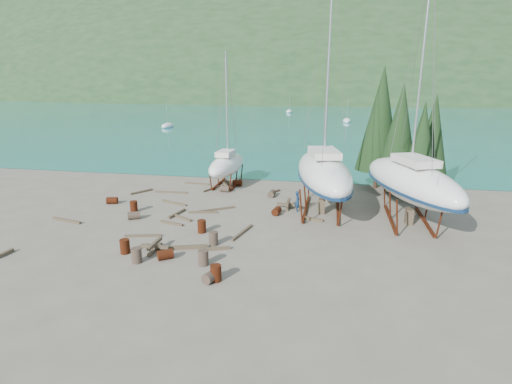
% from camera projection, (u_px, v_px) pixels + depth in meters
% --- Properties ---
extents(ground, '(600.00, 600.00, 0.00)m').
position_uv_depth(ground, '(230.00, 231.00, 27.68)').
color(ground, '#60594C').
rests_on(ground, ground).
extents(bay_water, '(700.00, 700.00, 0.00)m').
position_uv_depth(bay_water, '(327.00, 94.00, 325.76)').
color(bay_water, teal).
rests_on(bay_water, ground).
extents(far_hill, '(800.00, 360.00, 110.00)m').
position_uv_depth(far_hill, '(327.00, 94.00, 330.50)').
color(far_hill, '#1C3319').
rests_on(far_hill, ground).
extents(far_house_left, '(6.60, 5.60, 5.60)m').
position_uv_depth(far_house_left, '(211.00, 95.00, 217.62)').
color(far_house_left, beige).
rests_on(far_house_left, ground).
extents(far_house_center, '(6.60, 5.60, 5.60)m').
position_uv_depth(far_house_center, '(283.00, 96.00, 210.34)').
color(far_house_center, beige).
rests_on(far_house_center, ground).
extents(far_house_right, '(6.60, 5.60, 5.60)m').
position_uv_depth(far_house_right, '(382.00, 96.00, 201.23)').
color(far_house_right, beige).
rests_on(far_house_right, ground).
extents(cypress_near_right, '(3.60, 3.60, 10.00)m').
position_uv_depth(cypress_near_right, '(400.00, 131.00, 35.22)').
color(cypress_near_right, black).
rests_on(cypress_near_right, ground).
extents(cypress_mid_right, '(3.06, 3.06, 8.50)m').
position_uv_depth(cypress_mid_right, '(421.00, 145.00, 33.28)').
color(cypress_mid_right, black).
rests_on(cypress_mid_right, ground).
extents(cypress_back_left, '(4.14, 4.14, 11.50)m').
position_uv_depth(cypress_back_left, '(381.00, 119.00, 37.15)').
color(cypress_back_left, black).
rests_on(cypress_back_left, ground).
extents(cypress_far_right, '(3.24, 3.24, 9.00)m').
position_uv_depth(cypress_far_right, '(432.00, 137.00, 35.77)').
color(cypress_far_right, black).
rests_on(cypress_far_right, ground).
extents(moored_boat_left, '(2.00, 5.00, 6.05)m').
position_uv_depth(moored_boat_left, '(168.00, 126.00, 89.82)').
color(moored_boat_left, white).
rests_on(moored_boat_left, ground).
extents(moored_boat_mid, '(2.00, 5.00, 6.05)m').
position_uv_depth(moored_boat_mid, '(347.00, 121.00, 101.46)').
color(moored_boat_mid, white).
rests_on(moored_boat_mid, ground).
extents(moored_boat_far, '(2.00, 5.00, 6.05)m').
position_uv_depth(moored_boat_far, '(289.00, 111.00, 133.13)').
color(moored_boat_far, white).
rests_on(moored_boat_far, ground).
extents(large_sailboat_near, '(6.03, 12.89, 19.55)m').
position_uv_depth(large_sailboat_near, '(323.00, 172.00, 31.25)').
color(large_sailboat_near, white).
rests_on(large_sailboat_near, ground).
extents(large_sailboat_far, '(7.34, 12.36, 18.80)m').
position_uv_depth(large_sailboat_far, '(411.00, 181.00, 28.87)').
color(large_sailboat_far, white).
rests_on(large_sailboat_far, ground).
extents(small_sailboat_shore, '(2.91, 8.09, 12.74)m').
position_uv_depth(small_sailboat_shore, '(227.00, 165.00, 39.27)').
color(small_sailboat_shore, white).
rests_on(small_sailboat_shore, ground).
extents(worker, '(0.51, 0.67, 1.66)m').
position_uv_depth(worker, '(297.00, 201.00, 31.71)').
color(worker, '#112A4B').
rests_on(worker, ground).
extents(drum_1, '(0.87, 1.03, 0.58)m').
position_uv_depth(drum_1, '(211.00, 276.00, 20.61)').
color(drum_1, '#2D2823').
rests_on(drum_1, ground).
extents(drum_2, '(1.00, 0.79, 0.58)m').
position_uv_depth(drum_2, '(112.00, 200.00, 33.79)').
color(drum_2, '#55210E').
rests_on(drum_2, ground).
extents(drum_4, '(0.91, 0.63, 0.58)m').
position_uv_depth(drum_4, '(237.00, 183.00, 39.59)').
color(drum_4, '#55210E').
rests_on(drum_4, ground).
extents(drum_5, '(0.58, 0.58, 0.88)m').
position_uv_depth(drum_5, '(213.00, 238.00, 25.22)').
color(drum_5, '#2D2823').
rests_on(drum_5, ground).
extents(drum_6, '(0.72, 0.97, 0.58)m').
position_uv_depth(drum_6, '(277.00, 211.00, 31.04)').
color(drum_6, '#55210E').
rests_on(drum_6, ground).
extents(drum_7, '(0.58, 0.58, 0.88)m').
position_uv_depth(drum_7, '(216.00, 273.00, 20.65)').
color(drum_7, '#55210E').
rests_on(drum_7, ground).
extents(drum_8, '(0.58, 0.58, 0.88)m').
position_uv_depth(drum_8, '(134.00, 206.00, 31.67)').
color(drum_8, '#55210E').
rests_on(drum_8, ground).
extents(drum_9, '(0.94, 0.68, 0.58)m').
position_uv_depth(drum_9, '(225.00, 189.00, 37.44)').
color(drum_9, '#2D2823').
rests_on(drum_9, ground).
extents(drum_10, '(0.58, 0.58, 0.88)m').
position_uv_depth(drum_10, '(125.00, 246.00, 24.00)').
color(drum_10, '#55210E').
rests_on(drum_10, ground).
extents(drum_11, '(0.64, 0.92, 0.58)m').
position_uv_depth(drum_11, '(272.00, 194.00, 35.85)').
color(drum_11, '#2D2823').
rests_on(drum_11, ground).
extents(drum_12, '(1.05, 0.99, 0.58)m').
position_uv_depth(drum_12, '(165.00, 255.00, 23.22)').
color(drum_12, '#55210E').
rests_on(drum_12, ground).
extents(drum_14, '(0.58, 0.58, 0.88)m').
position_uv_depth(drum_14, '(202.00, 226.00, 27.31)').
color(drum_14, '#55210E').
rests_on(drum_14, ground).
extents(drum_15, '(1.05, 0.91, 0.58)m').
position_uv_depth(drum_15, '(134.00, 215.00, 30.01)').
color(drum_15, '#2D2823').
rests_on(drum_15, ground).
extents(drum_16, '(0.58, 0.58, 0.88)m').
position_uv_depth(drum_16, '(137.00, 255.00, 22.75)').
color(drum_16, '#2D2823').
rests_on(drum_16, ground).
extents(drum_17, '(0.58, 0.58, 0.88)m').
position_uv_depth(drum_17, '(203.00, 258.00, 22.44)').
color(drum_17, '#2D2823').
rests_on(drum_17, ground).
extents(timber_0, '(2.63, 0.31, 0.14)m').
position_uv_depth(timber_0, '(197.00, 184.00, 40.28)').
color(timber_0, brown).
rests_on(timber_0, ground).
extents(timber_1, '(1.56, 0.74, 0.19)m').
position_uv_depth(timber_1, '(313.00, 219.00, 29.78)').
color(timber_1, brown).
rests_on(timber_1, ground).
extents(timber_2, '(1.38, 2.03, 0.19)m').
position_uv_depth(timber_2, '(142.00, 192.00, 37.22)').
color(timber_2, brown).
rests_on(timber_2, ground).
extents(timber_3, '(2.41, 0.74, 0.15)m').
position_uv_depth(timber_3, '(143.00, 236.00, 26.65)').
color(timber_3, brown).
rests_on(timber_3, ground).
extents(timber_4, '(1.78, 1.16, 0.17)m').
position_uv_depth(timber_4, '(183.00, 218.00, 30.10)').
color(timber_4, brown).
rests_on(timber_4, ground).
extents(timber_5, '(0.84, 3.02, 0.16)m').
position_uv_depth(timber_5, '(242.00, 232.00, 27.19)').
color(timber_5, brown).
rests_on(timber_5, ground).
extents(timber_6, '(1.00, 1.54, 0.19)m').
position_uv_depth(timber_6, '(274.00, 192.00, 37.16)').
color(timber_6, brown).
rests_on(timber_6, ground).
extents(timber_7, '(1.80, 0.82, 0.17)m').
position_uv_depth(timber_7, '(215.00, 249.00, 24.53)').
color(timber_7, brown).
rests_on(timber_7, ground).
extents(timber_8, '(0.64, 2.24, 0.19)m').
position_uv_depth(timber_8, '(177.00, 214.00, 31.03)').
color(timber_8, brown).
rests_on(timber_8, ground).
extents(timber_9, '(1.10, 2.34, 0.15)m').
position_uv_depth(timber_9, '(212.00, 189.00, 38.29)').
color(timber_9, brown).
rests_on(timber_9, ground).
extents(timber_10, '(2.62, 1.89, 0.16)m').
position_uv_depth(timber_10, '(217.00, 209.00, 32.12)').
color(timber_10, brown).
rests_on(timber_10, ground).
extents(timber_11, '(2.23, 0.63, 0.15)m').
position_uv_depth(timber_11, '(203.00, 212.00, 31.42)').
color(timber_11, brown).
rests_on(timber_11, ground).
extents(timber_12, '(1.93, 0.67, 0.17)m').
position_uv_depth(timber_12, '(172.00, 223.00, 28.95)').
color(timber_12, brown).
rests_on(timber_12, ground).
extents(timber_13, '(0.31, 1.17, 0.22)m').
position_uv_depth(timber_13, '(5.00, 254.00, 23.80)').
color(timber_13, brown).
rests_on(timber_13, ground).
extents(timber_14, '(2.71, 0.81, 0.18)m').
position_uv_depth(timber_14, '(67.00, 220.00, 29.52)').
color(timber_14, brown).
rests_on(timber_14, ground).
extents(timber_15, '(3.05, 0.32, 0.15)m').
position_uv_depth(timber_15, '(171.00, 192.00, 37.13)').
color(timber_15, brown).
rests_on(timber_15, ground).
extents(timber_16, '(2.93, 1.12, 0.23)m').
position_uv_depth(timber_16, '(183.00, 247.00, 24.66)').
color(timber_16, brown).
rests_on(timber_16, ground).
extents(timber_17, '(2.60, 1.13, 0.16)m').
position_uv_depth(timber_17, '(174.00, 203.00, 33.83)').
color(timber_17, brown).
rests_on(timber_17, ground).
extents(timber_pile_fore, '(1.80, 1.80, 0.60)m').
position_uv_depth(timber_pile_fore, '(155.00, 247.00, 24.32)').
color(timber_pile_fore, brown).
rests_on(timber_pile_fore, ground).
extents(timber_pile_aft, '(1.80, 1.80, 0.60)m').
position_uv_depth(timber_pile_aft, '(288.00, 205.00, 32.63)').
color(timber_pile_aft, brown).
rests_on(timber_pile_aft, ground).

